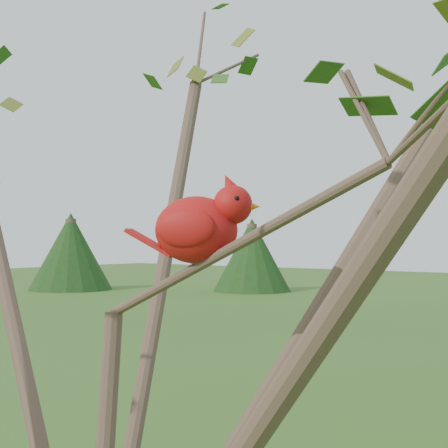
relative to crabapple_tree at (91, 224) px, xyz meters
name	(u,v)px	position (x,y,z in m)	size (l,w,h in m)	color
crabapple_tree	(91,224)	(0.00, 0.00, 0.00)	(2.35, 2.05, 2.95)	#432F24
cardinal	(201,226)	(0.16, 0.11, 0.00)	(0.23, 0.16, 0.17)	red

